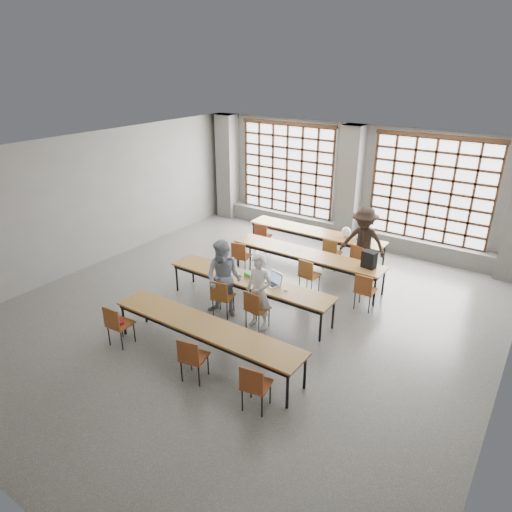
{
  "coord_description": "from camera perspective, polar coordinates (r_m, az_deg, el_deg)",
  "views": [
    {
      "loc": [
        5.07,
        -7.15,
        5.2
      ],
      "look_at": [
        -0.05,
        0.4,
        1.23
      ],
      "focal_mm": 32.0,
      "sensor_mm": 36.0,
      "label": 1
    }
  ],
  "objects": [
    {
      "name": "backpack",
      "position": [
        10.83,
        13.96,
        -0.44
      ],
      "size": [
        0.35,
        0.26,
        0.4
      ],
      "primitive_type": "cube",
      "rotation": [
        0.0,
        0.0,
        -0.19
      ],
      "color": "black",
      "rests_on": "desk_row_b"
    },
    {
      "name": "column_left",
      "position": [
        16.01,
        -3.56,
        11.04
      ],
      "size": [
        0.6,
        0.55,
        3.5
      ],
      "primitive_type": "cube",
      "color": "#575755",
      "rests_on": "floor"
    },
    {
      "name": "desk_row_d",
      "position": [
        8.48,
        -6.36,
        -8.99
      ],
      "size": [
        4.0,
        0.7,
        0.73
      ],
      "color": "brown",
      "rests_on": "floor"
    },
    {
      "name": "chair_near_right",
      "position": [
        7.39,
        -0.21,
        -15.61
      ],
      "size": [
        0.49,
        0.49,
        0.88
      ],
      "color": "brown",
      "rests_on": "floor"
    },
    {
      "name": "chair_back_mid",
      "position": [
        12.16,
        9.39,
        0.64
      ],
      "size": [
        0.43,
        0.43,
        0.88
      ],
      "color": "brown",
      "rests_on": "floor"
    },
    {
      "name": "chair_front_right",
      "position": [
        9.38,
        -0.1,
        -6.28
      ],
      "size": [
        0.45,
        0.46,
        0.88
      ],
      "color": "brown",
      "rests_on": "floor"
    },
    {
      "name": "ceiling",
      "position": [
        8.93,
        -1.19,
        12.53
      ],
      "size": [
        11.0,
        11.0,
        0.0
      ],
      "primitive_type": "plane",
      "rotation": [
        3.14,
        0.0,
        0.0
      ],
      "color": "silver",
      "rests_on": "floor"
    },
    {
      "name": "desk_row_b",
      "position": [
        11.47,
        6.31,
        0.08
      ],
      "size": [
        4.0,
        0.7,
        0.73
      ],
      "color": "brown",
      "rests_on": "floor"
    },
    {
      "name": "chair_back_left",
      "position": [
        13.14,
        0.75,
        2.73
      ],
      "size": [
        0.49,
        0.49,
        0.88
      ],
      "color": "maroon",
      "rests_on": "floor"
    },
    {
      "name": "chair_near_left",
      "position": [
        9.26,
        -17.01,
        -7.89
      ],
      "size": [
        0.45,
        0.45,
        0.88
      ],
      "color": "brown",
      "rests_on": "floor"
    },
    {
      "name": "student_male",
      "position": [
        9.34,
        0.37,
        -4.46
      ],
      "size": [
        0.6,
        0.4,
        1.64
      ],
      "primitive_type": "imported",
      "rotation": [
        0.0,
        0.0,
        -0.01
      ],
      "color": "silver",
      "rests_on": "floor"
    },
    {
      "name": "chair_front_left",
      "position": [
        9.84,
        -4.34,
        -4.84
      ],
      "size": [
        0.5,
        0.5,
        0.88
      ],
      "color": "brown",
      "rests_on": "floor"
    },
    {
      "name": "floor",
      "position": [
        10.19,
        -1.03,
        -7.17
      ],
      "size": [
        11.0,
        11.0,
        0.0
      ],
      "primitive_type": "plane",
      "color": "#4A4947",
      "rests_on": "ground"
    },
    {
      "name": "chair_mid_right",
      "position": [
        10.36,
        13.42,
        -3.95
      ],
      "size": [
        0.43,
        0.44,
        0.88
      ],
      "color": "brown",
      "rests_on": "floor"
    },
    {
      "name": "chair_near_mid",
      "position": [
        8.05,
        -8.04,
        -12.18
      ],
      "size": [
        0.5,
        0.5,
        0.88
      ],
      "color": "brown",
      "rests_on": "floor"
    },
    {
      "name": "column_mid",
      "position": [
        13.81,
        11.61,
        8.57
      ],
      "size": [
        0.6,
        0.55,
        3.5
      ],
      "primitive_type": "cube",
      "color": "#575755",
      "rests_on": "floor"
    },
    {
      "name": "plastic_bag",
      "position": [
        12.58,
        11.22,
        2.95
      ],
      "size": [
        0.31,
        0.28,
        0.29
      ],
      "primitive_type": "ellipsoid",
      "rotation": [
        0.0,
        0.0,
        0.31
      ],
      "color": "white",
      "rests_on": "desk_row_a"
    },
    {
      "name": "green_box",
      "position": [
        10.11,
        -0.86,
        -2.44
      ],
      "size": [
        0.26,
        0.15,
        0.09
      ],
      "primitive_type": "cube",
      "rotation": [
        0.0,
        0.0,
        -0.25
      ],
      "color": "green",
      "rests_on": "desk_row_c"
    },
    {
      "name": "window_right",
      "position": [
        13.3,
        21.0,
        7.6
      ],
      "size": [
        3.32,
        0.12,
        3.0
      ],
      "color": "white",
      "rests_on": "wall_back"
    },
    {
      "name": "chair_mid_centre",
      "position": [
        10.85,
        6.53,
        -2.1
      ],
      "size": [
        0.45,
        0.46,
        0.88
      ],
      "color": "brown",
      "rests_on": "floor"
    },
    {
      "name": "chair_back_right",
      "position": [
        11.89,
        12.77,
        -0.18
      ],
      "size": [
        0.51,
        0.51,
        0.88
      ],
      "color": "maroon",
      "rests_on": "floor"
    },
    {
      "name": "desk_row_a",
      "position": [
        12.96,
        7.42,
        2.83
      ],
      "size": [
        4.0,
        0.7,
        0.73
      ],
      "color": "brown",
      "rests_on": "floor"
    },
    {
      "name": "window_left",
      "position": [
        14.92,
        3.91,
        10.69
      ],
      "size": [
        3.32,
        0.12,
        3.0
      ],
      "color": "white",
      "rests_on": "wall_back"
    },
    {
      "name": "paper_sheet_a",
      "position": [
        11.75,
        3.86,
        1.11
      ],
      "size": [
        0.34,
        0.27,
        0.0
      ],
      "primitive_type": "cube",
      "rotation": [
        0.0,
        0.0,
        0.23
      ],
      "color": "white",
      "rests_on": "desk_row_b"
    },
    {
      "name": "paper_sheet_b",
      "position": [
        11.54,
        4.89,
        0.64
      ],
      "size": [
        0.34,
        0.27,
        0.0
      ],
      "primitive_type": "cube",
      "rotation": [
        0.0,
        0.0,
        0.22
      ],
      "color": "white",
      "rests_on": "desk_row_b"
    },
    {
      "name": "wall_left",
      "position": [
        12.82,
        -19.82,
        6.51
      ],
      "size": [
        0.0,
        11.0,
        11.0
      ],
      "primitive_type": "plane",
      "rotation": [
        1.57,
        0.0,
        1.57
      ],
      "color": "slate",
      "rests_on": "floor"
    },
    {
      "name": "student_female",
      "position": [
        9.79,
        -4.01,
        -2.84
      ],
      "size": [
        0.95,
        0.81,
        1.72
      ],
      "primitive_type": "imported",
      "rotation": [
        0.0,
        0.0,
        0.2
      ],
      "color": "#19264C",
      "rests_on": "floor"
    },
    {
      "name": "student_back",
      "position": [
        11.85,
        13.25,
        1.7
      ],
      "size": [
        1.21,
        0.72,
        1.84
      ],
      "primitive_type": "imported",
      "rotation": [
        0.0,
        0.0,
        0.03
      ],
      "color": "black",
      "rests_on": "floor"
    },
    {
      "name": "laptop_front",
      "position": [
        9.82,
        2.19,
        -3.18
      ],
      "size": [
        0.44,
        0.4,
        0.26
      ],
      "color": "silver",
      "rests_on": "desk_row_c"
    },
    {
      "name": "red_pouch",
      "position": [
        9.32,
        -16.63,
        -7.87
      ],
      "size": [
        0.22,
        0.14,
        0.06
      ],
      "primitive_type": "cube",
      "rotation": [
        0.0,
        0.0,
        -0.33
      ],
      "color": "#A81429",
      "rests_on": "chair_near_left"
    },
    {
      "name": "phone",
      "position": [
        9.88,
        -0.36,
        -3.34
      ],
      "size": [
        0.14,
        0.09,
        0.01
      ],
      "primitive_type": "cube",
      "rotation": [
        0.0,
        0.0,
        0.27
      ],
      "color": "black",
      "rests_on": "desk_row_c"
    },
    {
      "name": "sill_ledge",
      "position": [
        14.32,
        11.26,
        2.84
      ],
      "size": [
        9.8,
        0.35,
        0.5
      ],
      "primitive_type": "cube",
      "color": "#575755",
      "rests_on": "floor"
    },
    {
      "name": "wall_back",
      "position": [
        14.06,
        12.07,
        8.8
      ],
      "size": [
        10.0,
        0.0,
        10.0
      ],
      "primitive_type": "plane",
      "rotation": [
        1.57,
        0.0,
        0.0
      ],
      "color": "slate",
      "rests_on": "floor"
    },
    {
      "name": "mouse",
      "position": [
        9.57,
        3.72,
        -4.26
      ],
      "size": [
        0.11,
        0.08,
        0.04
      ],
      "primitive_type": "ellipsoid",
      "rotation": [
        0.0,
        0.0,
        -0.18
      ],
      "color": "white",
      "rests_on": "desk_row_c"
    },
    {
      "name": "chair_mid_left",
      "position": [
        11.8,
        -1.96,
        0.23
      ],
      "size": [
        0.49,
        0.5,
        0.88
      ],
      "color": "brown",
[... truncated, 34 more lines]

